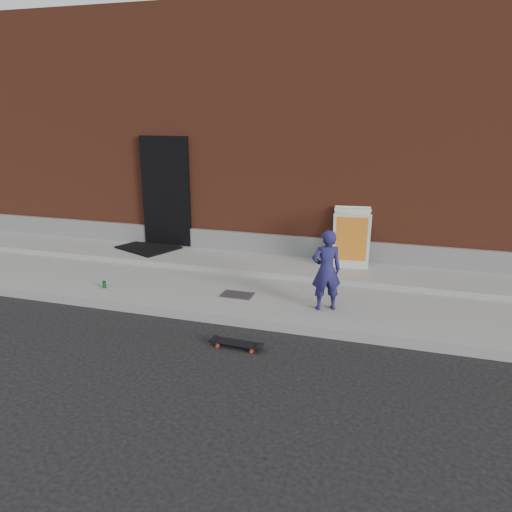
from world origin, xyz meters
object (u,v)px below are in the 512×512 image
(skateboard, at_px, (236,343))
(pizza_sign, at_px, (351,238))
(child, at_px, (326,270))
(soda_can, at_px, (104,285))

(skateboard, xyz_separation_m, pizza_sign, (1.12, 3.20, 0.73))
(child, distance_m, pizza_sign, 1.89)
(skateboard, distance_m, soda_can, 2.98)
(pizza_sign, bearing_deg, skateboard, -109.20)
(skateboard, height_order, soda_can, soda_can)
(child, bearing_deg, pizza_sign, -118.05)
(child, height_order, pizza_sign, child)
(skateboard, bearing_deg, child, 53.91)
(soda_can, bearing_deg, skateboard, -22.44)
(child, distance_m, soda_can, 3.76)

